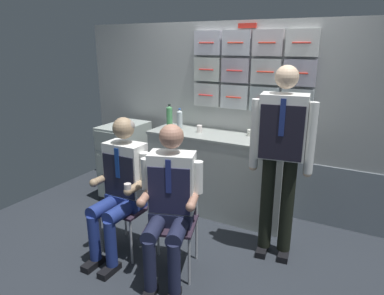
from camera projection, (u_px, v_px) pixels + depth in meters
The scene contains 14 objects.
ground at pixel (179, 263), 3.13m from camera, with size 4.80×4.80×0.04m, color #262B32.
galley_bulkhead at pixel (240, 118), 3.96m from camera, with size 4.20×0.14×2.15m.
galley_counter at pixel (218, 174), 3.96m from camera, with size 1.62×0.53×0.93m.
service_trolley at pixel (125, 158), 4.36m from camera, with size 0.40×0.65×0.95m.
folding_chair_left at pixel (133, 195), 3.26m from camera, with size 0.40×0.40×0.85m.
crew_member_left at pixel (121, 182), 3.07m from camera, with size 0.51×0.62×1.29m.
folding_chair_center at pixel (175, 210), 2.96m from camera, with size 0.51×0.51×0.85m.
crew_member_center at pixel (170, 197), 2.76m from camera, with size 0.55×0.70×1.31m.
crew_member_standing at pixel (281, 147), 2.95m from camera, with size 0.54×0.31×1.74m.
water_bottle_clear at pixel (169, 117), 4.05m from camera, with size 0.07×0.07×0.30m.
water_bottle_short at pixel (180, 121), 3.91m from camera, with size 0.06×0.06×0.28m.
coffee_cup_spare at pixel (258, 134), 3.72m from camera, with size 0.06×0.06×0.07m.
paper_cup_tan at pixel (199, 129), 3.92m from camera, with size 0.06×0.06×0.08m.
paper_cup_blue at pixel (250, 133), 3.76m from camera, with size 0.07×0.07×0.07m.
Camera 1 is at (1.39, -2.30, 1.90)m, focal length 32.03 mm.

